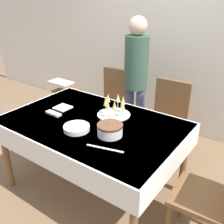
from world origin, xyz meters
name	(u,v)px	position (x,y,z in m)	size (l,w,h in m)	color
ground_plane	(95,188)	(0.00, 0.00, 0.00)	(12.00, 12.00, 0.00)	brown
wall_back	(175,33)	(0.00, 1.72, 1.35)	(8.00, 0.05, 2.70)	silver
dining_table	(93,132)	(0.00, 0.00, 0.67)	(1.62, 1.08, 0.77)	white
dining_chair_far_left	(114,105)	(-0.37, 0.86, 0.54)	(0.46, 0.46, 0.97)	brown
dining_chair_far_right	(166,120)	(0.36, 0.86, 0.54)	(0.43, 0.43, 0.97)	brown
dining_chair_right_end	(215,192)	(1.13, 0.01, 0.54)	(0.45, 0.45, 0.97)	brown
birthday_cake	(110,130)	(0.27, -0.10, 0.82)	(0.21, 0.21, 0.17)	white
champagne_tray	(114,106)	(0.08, 0.24, 0.86)	(0.32, 0.32, 0.18)	silver
plate_stack_main	(77,128)	(-0.01, -0.20, 0.79)	(0.22, 0.22, 0.04)	white
cake_knife	(105,148)	(0.36, -0.29, 0.77)	(0.29, 0.09, 0.00)	silver
fork_pile	(54,113)	(-0.40, -0.10, 0.78)	(0.17, 0.07, 0.02)	silver
napkin_pile	(63,108)	(-0.43, 0.06, 0.78)	(0.15, 0.15, 0.01)	white
person_standing	(136,73)	(-0.14, 1.00, 0.96)	(0.28, 0.28, 1.60)	#3F4C72
high_chair	(66,95)	(-1.19, 0.84, 0.48)	(0.33, 0.35, 0.71)	brown
gift_bag	(36,131)	(-1.19, 0.26, 0.17)	(0.28, 0.17, 0.33)	#CC333F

